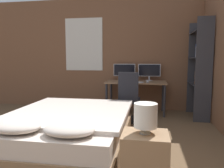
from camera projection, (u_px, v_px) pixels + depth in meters
name	position (u px, v px, depth m)	size (l,w,h in m)	color
wall_back	(114.00, 54.00, 5.38)	(12.00, 0.08, 2.70)	brown
bed	(69.00, 128.00, 3.12)	(1.65, 2.10, 0.56)	#846647
nightstand	(145.00, 158.00, 2.15)	(0.45, 0.39, 0.51)	#997551
bedside_lamp	(146.00, 116.00, 2.10)	(0.22, 0.22, 0.30)	gray
desk	(136.00, 85.00, 4.96)	(1.35, 0.70, 0.72)	#846042
monitor_left	(124.00, 71.00, 5.21)	(0.52, 0.16, 0.39)	#B7B7BC
monitor_right	(149.00, 71.00, 5.11)	(0.52, 0.16, 0.39)	#B7B7BC
keyboard	(135.00, 82.00, 4.71)	(0.35, 0.13, 0.02)	#B7B7BC
computer_mouse	(148.00, 82.00, 4.67)	(0.07, 0.05, 0.04)	#B7B7BC
office_chair	(129.00, 103.00, 4.28)	(0.52, 0.52, 0.98)	black
bookshelf	(200.00, 65.00, 4.46)	(0.32, 0.85, 2.02)	#333338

